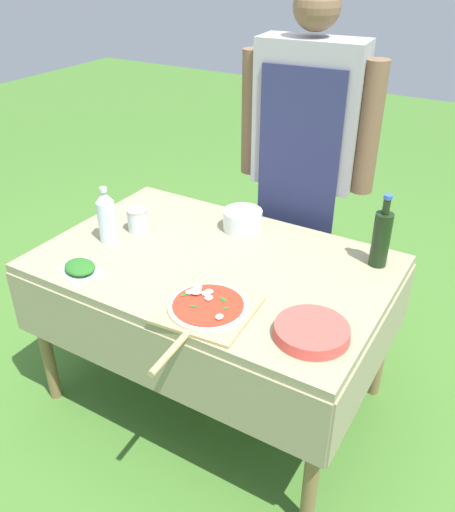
# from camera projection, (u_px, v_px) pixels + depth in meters

# --- Properties ---
(ground_plane) EXTENTS (12.00, 12.00, 0.00)m
(ground_plane) POSITION_uv_depth(u_px,v_px,m) (215.00, 393.00, 2.56)
(ground_plane) COLOR #477A2D
(prep_table) EXTENTS (1.41, 0.92, 0.73)m
(prep_table) POSITION_uv_depth(u_px,v_px,m) (214.00, 279.00, 2.23)
(prep_table) COLOR gray
(prep_table) RESTS_ON ground
(person_cook) EXTENTS (0.64, 0.25, 1.72)m
(person_cook) POSITION_uv_depth(u_px,v_px,m) (306.00, 151.00, 2.48)
(person_cook) COLOR #4C4C51
(person_cook) RESTS_ON ground
(pizza_on_peel) EXTENTS (0.33, 0.53, 0.05)m
(pizza_on_peel) POSITION_uv_depth(u_px,v_px,m) (206.00, 309.00, 1.88)
(pizza_on_peel) COLOR tan
(pizza_on_peel) RESTS_ON prep_table
(oil_bottle) EXTENTS (0.07, 0.07, 0.30)m
(oil_bottle) POSITION_uv_depth(u_px,v_px,m) (381.00, 238.00, 2.10)
(oil_bottle) COLOR black
(oil_bottle) RESTS_ON prep_table
(water_bottle) EXTENTS (0.08, 0.08, 0.24)m
(water_bottle) POSITION_uv_depth(u_px,v_px,m) (106.00, 216.00, 2.27)
(water_bottle) COLOR silver
(water_bottle) RESTS_ON prep_table
(herb_container) EXTENTS (0.20, 0.18, 0.04)m
(herb_container) POSITION_uv_depth(u_px,v_px,m) (80.00, 268.00, 2.10)
(herb_container) COLOR silver
(herb_container) RESTS_ON prep_table
(mixing_tub) EXTENTS (0.17, 0.17, 0.09)m
(mixing_tub) POSITION_uv_depth(u_px,v_px,m) (243.00, 220.00, 2.40)
(mixing_tub) COLOR silver
(mixing_tub) RESTS_ON prep_table
(plate_stack) EXTENTS (0.25, 0.25, 0.04)m
(plate_stack) POSITION_uv_depth(u_px,v_px,m) (312.00, 331.00, 1.76)
(plate_stack) COLOR #DB4C42
(plate_stack) RESTS_ON prep_table
(sauce_jar) EXTENTS (0.09, 0.09, 0.10)m
(sauce_jar) POSITION_uv_depth(u_px,v_px,m) (138.00, 221.00, 2.38)
(sauce_jar) COLOR silver
(sauce_jar) RESTS_ON prep_table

